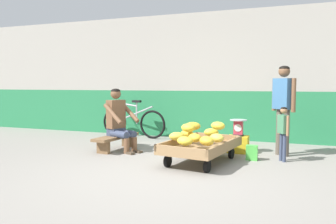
# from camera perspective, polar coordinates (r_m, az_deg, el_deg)

# --- Properties ---
(ground_plane) EXTENTS (80.00, 80.00, 0.00)m
(ground_plane) POSITION_cam_1_polar(r_m,az_deg,el_deg) (4.57, -0.78, -10.76)
(ground_plane) COLOR gray
(back_wall) EXTENTS (16.00, 0.30, 2.80)m
(back_wall) POSITION_cam_1_polar(r_m,az_deg,el_deg) (7.66, 8.48, 6.01)
(back_wall) COLOR #287F4C
(back_wall) RESTS_ON ground
(banana_cart) EXTENTS (1.06, 1.55, 0.36)m
(banana_cart) POSITION_cam_1_polar(r_m,az_deg,el_deg) (5.31, 5.64, -5.96)
(banana_cart) COLOR #99754C
(banana_cart) RESTS_ON ground
(banana_pile) EXTENTS (0.90, 1.22, 0.26)m
(banana_pile) POSITION_cam_1_polar(r_m,az_deg,el_deg) (5.19, 5.06, -3.67)
(banana_pile) COLOR yellow
(banana_pile) RESTS_ON banana_cart
(low_bench) EXTENTS (0.43, 1.13, 0.27)m
(low_bench) POSITION_cam_1_polar(r_m,az_deg,el_deg) (6.37, -8.72, -4.56)
(low_bench) COLOR brown
(low_bench) RESTS_ON ground
(vendor_seated) EXTENTS (0.74, 0.62, 1.14)m
(vendor_seated) POSITION_cam_1_polar(r_m,az_deg,el_deg) (6.25, -8.26, -1.33)
(vendor_seated) COLOR brown
(vendor_seated) RESTS_ON ground
(plastic_crate) EXTENTS (0.36, 0.28, 0.30)m
(plastic_crate) POSITION_cam_1_polar(r_m,az_deg,el_deg) (6.19, 11.73, -5.34)
(plastic_crate) COLOR gold
(plastic_crate) RESTS_ON ground
(weighing_scale) EXTENTS (0.30, 0.30, 0.29)m
(weighing_scale) POSITION_cam_1_polar(r_m,az_deg,el_deg) (6.14, 11.78, -2.56)
(weighing_scale) COLOR #28282D
(weighing_scale) RESTS_ON plastic_crate
(bicycle_near_left) EXTENTS (1.66, 0.48, 0.86)m
(bicycle_near_left) POSITION_cam_1_polar(r_m,az_deg,el_deg) (7.83, -5.94, -1.67)
(bicycle_near_left) COLOR black
(bicycle_near_left) RESTS_ON ground
(customer_adult) EXTENTS (0.39, 0.36, 1.53)m
(customer_adult) POSITION_cam_1_polar(r_m,az_deg,el_deg) (6.05, 18.90, 1.92)
(customer_adult) COLOR brown
(customer_adult) RESTS_ON ground
(customer_child) EXTENTS (0.19, 0.24, 0.86)m
(customer_child) POSITION_cam_1_polar(r_m,az_deg,el_deg) (5.62, 18.89, -2.56)
(customer_child) COLOR #38425B
(customer_child) RESTS_ON ground
(shopping_bag) EXTENTS (0.18, 0.12, 0.24)m
(shopping_bag) POSITION_cam_1_polar(r_m,az_deg,el_deg) (5.64, 13.97, -6.68)
(shopping_bag) COLOR green
(shopping_bag) RESTS_ON ground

